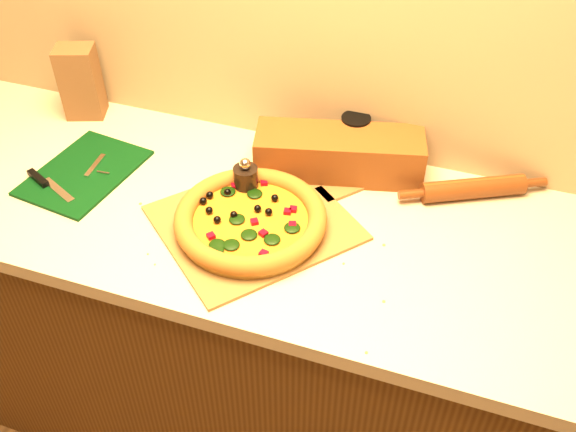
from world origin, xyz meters
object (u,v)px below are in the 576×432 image
Objects in this scene: pepper_grinder at (246,181)px; dark_jar at (355,137)px; pizza_peel at (261,220)px; pizza at (251,219)px; rolling_pin at (473,188)px; cutting_board at (83,173)px.

dark_jar is at bearing 50.01° from pepper_grinder.
dark_jar is at bearing 106.65° from pizza_peel.
pizza is 0.13m from pepper_grinder.
rolling_pin is at bearing 18.84° from pepper_grinder.
cutting_board is (-0.49, 0.05, -0.03)m from pizza.
pizza_peel is at bearing -49.48° from pepper_grinder.
pizza_peel is 0.53m from rolling_pin.
rolling_pin is 2.83× the size of dark_jar.
dark_jar is (-0.32, 0.07, 0.04)m from rolling_pin.
cutting_board is 0.97× the size of rolling_pin.
pizza_peel is 1.66× the size of rolling_pin.
cutting_board is 0.44m from pepper_grinder.
dark_jar reaches higher than pepper_grinder.
pizza_peel is at bearing -150.79° from rolling_pin.
cutting_board is at bearing -142.26° from pizza_peel.
pizza reaches higher than cutting_board.
pizza is at bearing 1.15° from cutting_board.
dark_jar is (0.15, 0.36, 0.03)m from pizza.
cutting_board is at bearing -166.11° from rolling_pin.
pizza_peel is 4.70× the size of dark_jar.
rolling_pin is at bearing 69.30° from pizza_peel.
dark_jar is (0.14, 0.33, 0.06)m from pizza_peel.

